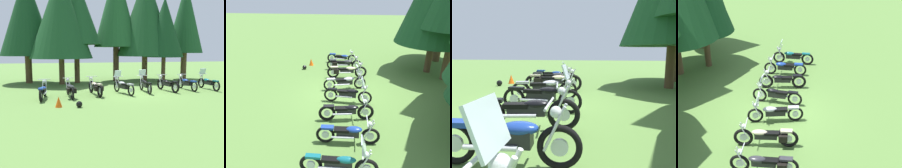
{
  "view_description": "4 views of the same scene",
  "coord_description": "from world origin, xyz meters",
  "views": [
    {
      "loc": [
        -4.42,
        -14.01,
        2.5
      ],
      "look_at": [
        -1.27,
        0.26,
        0.57
      ],
      "focal_mm": 39.99,
      "sensor_mm": 36.0,
      "label": 1
    },
    {
      "loc": [
        9.7,
        0.94,
        4.94
      ],
      "look_at": [
        0.85,
        -0.19,
        0.96
      ],
      "focal_mm": 33.66,
      "sensor_mm": 36.0,
      "label": 2
    },
    {
      "loc": [
        6.56,
        1.82,
        1.66
      ],
      "look_at": [
        -0.47,
        0.71,
        0.62
      ],
      "focal_mm": 34.5,
      "sensor_mm": 36.0,
      "label": 3
    },
    {
      "loc": [
        -12.82,
        -3.06,
        8.37
      ],
      "look_at": [
        0.98,
        -0.29,
        0.97
      ],
      "focal_mm": 57.72,
      "sensor_mm": 36.0,
      "label": 4
    }
  ],
  "objects": [
    {
      "name": "ground_plane",
      "position": [
        0.0,
        0.0,
        0.0
      ],
      "size": [
        80.0,
        80.0,
        0.0
      ],
      "primitive_type": "plane",
      "color": "#547A38"
    },
    {
      "name": "motorcycle_0",
      "position": [
        -5.18,
        -0.66,
        0.42
      ],
      "size": [
        0.69,
        2.22,
        0.99
      ],
      "rotation": [
        0.0,
        0.0,
        1.5
      ],
      "color": "black",
      "rests_on": "ground_plane"
    },
    {
      "name": "motorcycle_1",
      "position": [
        -3.76,
        -0.4,
        0.44
      ],
      "size": [
        0.68,
        2.36,
        1.0
      ],
      "rotation": [
        0.0,
        0.0,
        1.66
      ],
      "color": "black",
      "rests_on": "ground_plane"
    },
    {
      "name": "motorcycle_2",
      "position": [
        -2.3,
        -0.08,
        0.46
      ],
      "size": [
        0.82,
        2.42,
        1.02
      ],
      "rotation": [
        0.0,
        0.0,
        1.72
      ],
      "color": "black",
      "rests_on": "ground_plane"
    },
    {
      "name": "motorcycle_3",
      "position": [
        -0.64,
        0.04,
        0.47
      ],
      "size": [
        0.86,
        2.26,
        1.34
      ],
      "rotation": [
        0.0,
        0.0,
        1.84
      ],
      "color": "black",
      "rests_on": "ground_plane"
    },
    {
      "name": "motorcycle_4",
      "position": [
        0.83,
        0.31,
        0.47
      ],
      "size": [
        0.72,
        2.31,
        1.34
      ],
      "rotation": [
        0.0,
        0.0,
        1.53
      ],
      "color": "black",
      "rests_on": "ground_plane"
    },
    {
      "name": "motorcycle_5",
      "position": [
        2.32,
        0.36,
        0.44
      ],
      "size": [
        0.77,
        2.27,
        1.0
      ],
      "rotation": [
        0.0,
        0.0,
        1.74
      ],
      "color": "black",
      "rests_on": "ground_plane"
    },
    {
      "name": "motorcycle_6",
      "position": [
        3.77,
        0.54,
        0.44
      ],
      "size": [
        0.72,
        2.23,
        0.98
      ],
      "rotation": [
        0.0,
        0.0,
        1.64
      ],
      "color": "black",
      "rests_on": "ground_plane"
    },
    {
      "name": "motorcycle_7",
      "position": [
        5.22,
        0.42,
        0.45
      ],
      "size": [
        0.68,
        2.28,
        1.35
      ],
      "rotation": [
        0.0,
        0.0,
        1.6
      ],
      "color": "black",
      "rests_on": "ground_plane"
    },
    {
      "name": "traffic_cone",
      "position": [
        -4.39,
        -2.8,
        0.24
      ],
      "size": [
        0.32,
        0.32,
        0.48
      ],
      "primitive_type": "cone",
      "color": "#EA590F",
      "rests_on": "ground_plane"
    },
    {
      "name": "dropped_helmet",
      "position": [
        -3.5,
        -3.05,
        0.14
      ],
      "size": [
        0.29,
        0.29,
        0.29
      ],
      "primitive_type": "sphere",
      "color": "black",
      "rests_on": "ground_plane"
    }
  ]
}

